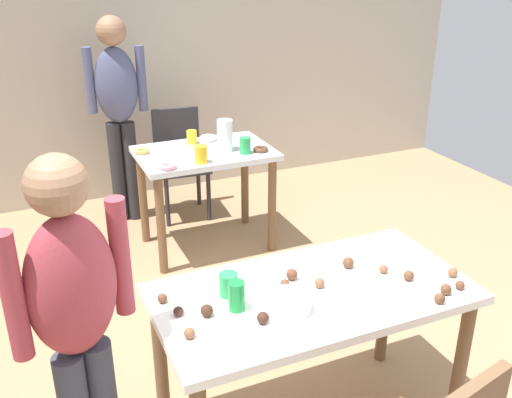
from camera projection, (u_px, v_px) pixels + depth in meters
name	position (u px, v px, depth m)	size (l,w,h in m)	color
wall_back	(130.00, 47.00, 4.84)	(6.40, 0.10, 2.60)	#BCB2A3
dining_table_near	(312.00, 311.00, 2.43)	(1.32, 0.68, 0.75)	white
dining_table_far	(205.00, 168.00, 4.10)	(0.94, 0.63, 0.75)	silver
chair_far_table	(180.00, 156.00, 4.72)	(0.43, 0.43, 0.87)	#2D2D33
person_girl_near	(76.00, 318.00, 1.98)	(0.45, 0.29, 1.48)	#383D4C
person_adult_far	(118.00, 102.00, 4.40)	(0.45, 0.26, 1.62)	#28282D
mixing_bowl	(288.00, 303.00, 2.25)	(0.18, 0.18, 0.06)	white
soda_can	(237.00, 296.00, 2.24)	(0.07, 0.07, 0.12)	#198438
fork_near	(382.00, 246.00, 2.73)	(0.17, 0.02, 0.01)	silver
cup_near_0	(229.00, 285.00, 2.34)	(0.08, 0.08, 0.10)	green
cake_ball_0	(263.00, 318.00, 2.17)	(0.05, 0.05, 0.05)	#3D2319
cake_ball_1	(285.00, 284.00, 2.40)	(0.04, 0.04, 0.04)	brown
cake_ball_2	(162.00, 298.00, 2.30)	(0.04, 0.04, 0.04)	brown
cake_ball_3	(440.00, 298.00, 2.29)	(0.04, 0.04, 0.04)	brown
cake_ball_4	(178.00, 311.00, 2.22)	(0.04, 0.04, 0.04)	#3D2319
cake_ball_5	(460.00, 285.00, 2.39)	(0.04, 0.04, 0.04)	brown
cake_ball_6	(409.00, 276.00, 2.45)	(0.05, 0.05, 0.05)	brown
cake_ball_7	(453.00, 272.00, 2.48)	(0.04, 0.04, 0.04)	brown
cake_ball_8	(320.00, 283.00, 2.40)	(0.04, 0.04, 0.04)	brown
cake_ball_9	(348.00, 263.00, 2.55)	(0.05, 0.05, 0.05)	brown
cake_ball_10	(384.00, 269.00, 2.51)	(0.04, 0.04, 0.04)	brown
cake_ball_11	(292.00, 274.00, 2.46)	(0.05, 0.05, 0.05)	brown
cake_ball_12	(189.00, 333.00, 2.09)	(0.04, 0.04, 0.04)	brown
cake_ball_13	(446.00, 289.00, 2.35)	(0.05, 0.05, 0.05)	brown
cake_ball_14	(207.00, 311.00, 2.21)	(0.05, 0.05, 0.05)	#3D2319
pitcher_far	(225.00, 135.00, 4.01)	(0.11, 0.11, 0.22)	white
cup_far_0	(192.00, 137.00, 4.18)	(0.07, 0.07, 0.10)	yellow
cup_far_1	(201.00, 154.00, 3.79)	(0.09, 0.09, 0.12)	yellow
cup_far_2	(245.00, 145.00, 3.97)	(0.08, 0.08, 0.12)	green
donut_far_0	(168.00, 166.00, 3.71)	(0.12, 0.12, 0.04)	pink
donut_far_1	(142.00, 151.00, 3.99)	(0.10, 0.10, 0.03)	gold
donut_far_2	(238.00, 137.00, 4.28)	(0.13, 0.13, 0.04)	white
donut_far_3	(208.00, 138.00, 4.26)	(0.12, 0.12, 0.04)	white
donut_far_4	(261.00, 149.00, 4.03)	(0.11, 0.11, 0.03)	brown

